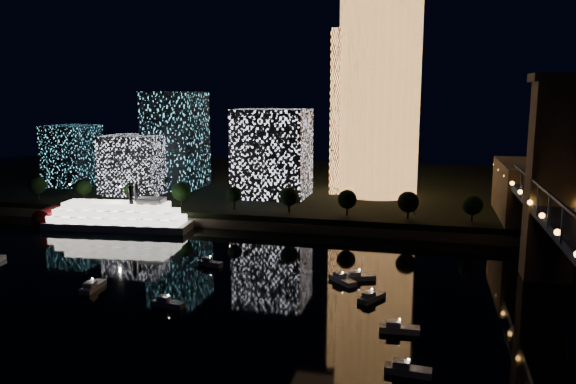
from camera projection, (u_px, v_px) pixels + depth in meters
The scene contains 10 objects.
ground at pixel (229, 333), 107.48m from camera, with size 520.00×520.00×0.00m, color black.
far_bank at pixel (347, 187), 259.96m from camera, with size 420.00×160.00×5.00m, color black.
seawall at pixel (314, 228), 185.59m from camera, with size 420.00×6.00×3.00m, color #6B5E4C.
tower_cylindrical at pixel (379, 92), 222.43m from camera, with size 34.00×34.00×81.63m.
tower_rectangular at pixel (359, 112), 229.89m from camera, with size 20.61×20.61×65.56m, color #FFA251.
midrise_blocks at pixel (183, 151), 233.83m from camera, with size 117.50×41.00×41.16m.
riverboat at pixel (111, 217), 189.67m from camera, with size 54.18×16.60×16.07m.
motorboats at pixel (211, 310), 116.44m from camera, with size 116.66×73.79×2.78m.
esplanade_trees at pixel (245, 195), 195.94m from camera, with size 166.54×6.97×8.98m.
street_lamps at pixel (229, 195), 203.89m from camera, with size 132.70×0.70×5.65m.
Camera 1 is at (35.45, -95.48, 45.11)m, focal length 35.00 mm.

